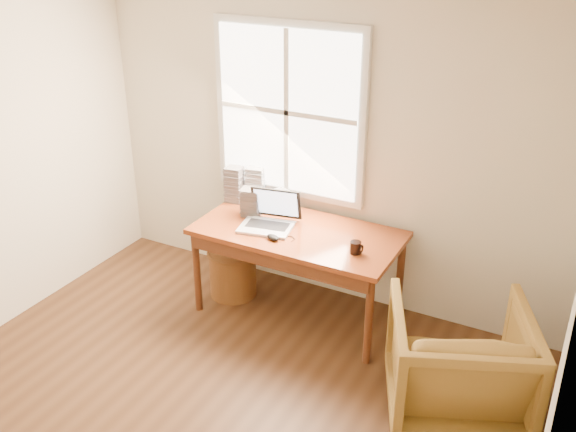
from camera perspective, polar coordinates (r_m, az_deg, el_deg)
name	(u,v)px	position (r m, az deg, el deg)	size (l,w,h in m)	color
room_shell	(156,257)	(3.50, -11.66, -3.59)	(4.04, 4.54, 2.64)	#4D2F1A
desk	(298,233)	(4.97, 0.89, -1.51)	(1.60, 0.80, 0.04)	brown
armchair	(458,364)	(4.30, 14.88, -12.60)	(0.85, 0.87, 0.79)	olive
wicker_stool	(233,273)	(5.50, -4.92, -5.08)	(0.40, 0.40, 0.40)	brown
laptop	(265,211)	(4.92, -2.02, 0.43)	(0.41, 0.43, 0.31)	silver
mouse	(273,237)	(4.82, -1.35, -1.91)	(0.11, 0.07, 0.04)	black
coffee_mug	(355,247)	(4.65, 6.02, -2.80)	(0.08, 0.08, 0.09)	black
cd_stack_a	(256,184)	(5.44, -2.84, 2.89)	(0.15, 0.13, 0.30)	silver
cd_stack_b	(251,203)	(5.17, -3.30, 1.20)	(0.15, 0.13, 0.23)	#25252A
cd_stack_c	(234,184)	(5.42, -4.81, 2.84)	(0.14, 0.12, 0.31)	#93949F
cd_stack_d	(281,199)	(5.31, -0.62, 1.52)	(0.13, 0.11, 0.16)	#AAB0B6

